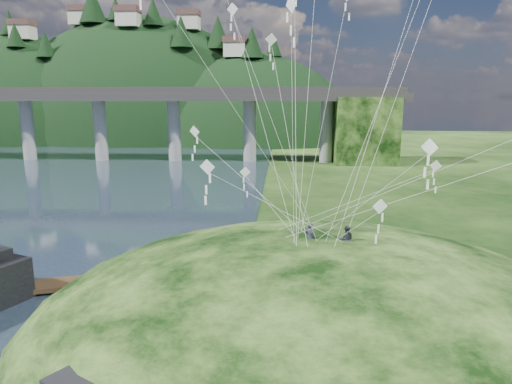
{
  "coord_description": "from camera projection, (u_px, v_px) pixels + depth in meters",
  "views": [
    {
      "loc": [
        5.67,
        -22.81,
        13.04
      ],
      "look_at": [
        4.0,
        6.0,
        7.0
      ],
      "focal_mm": 32.0,
      "sensor_mm": 36.0,
      "label": 1
    }
  ],
  "objects": [
    {
      "name": "ground",
      "position": [
        178.0,
        337.0,
        25.28
      ],
      "size": [
        320.0,
        320.0,
        0.0
      ],
      "primitive_type": "plane",
      "color": "black",
      "rests_on": "ground"
    },
    {
      "name": "grass_hill",
      "position": [
        319.0,
        346.0,
        27.09
      ],
      "size": [
        36.0,
        32.0,
        13.0
      ],
      "color": "black",
      "rests_on": "ground"
    },
    {
      "name": "bridge",
      "position": [
        126.0,
        113.0,
        93.26
      ],
      "size": [
        160.0,
        11.0,
        15.0
      ],
      "color": "#2D2B2B",
      "rests_on": "ground"
    },
    {
      "name": "far_ridge",
      "position": [
        131.0,
        161.0,
        148.66
      ],
      "size": [
        153.0,
        70.0,
        94.5
      ],
      "color": "black",
      "rests_on": "ground"
    },
    {
      "name": "wooden_dock",
      "position": [
        75.0,
        283.0,
        31.56
      ],
      "size": [
        12.73,
        5.79,
        0.91
      ],
      "color": "#332315",
      "rests_on": "ground"
    },
    {
      "name": "kite_flyers",
      "position": [
        333.0,
        224.0,
        26.17
      ],
      "size": [
        2.94,
        0.93,
        1.86
      ],
      "color": "#292D37",
      "rests_on": "ground"
    },
    {
      "name": "kite_swarm",
      "position": [
        342.0,
        53.0,
        25.52
      ],
      "size": [
        18.0,
        16.2,
        21.24
      ],
      "color": "white",
      "rests_on": "ground"
    }
  ]
}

